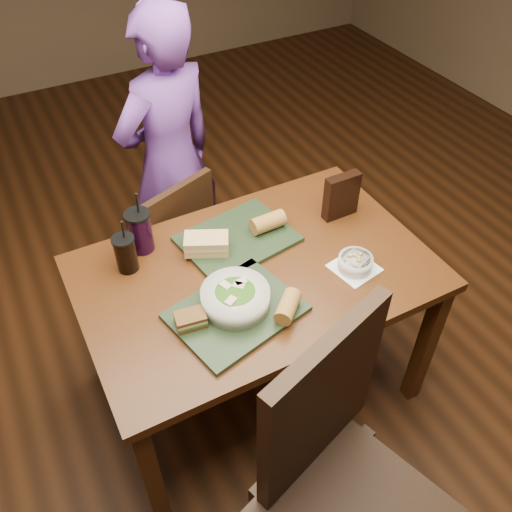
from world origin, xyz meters
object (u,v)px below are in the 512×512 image
(cup_berry, at_px, (140,231))
(chip_bag, at_px, (341,196))
(dining_table, at_px, (256,286))
(baguette_near, at_px, (288,306))
(cup_cola, at_px, (126,253))
(diner, at_px, (170,162))
(baguette_far, at_px, (268,222))
(soup_bowl, at_px, (355,263))
(tray_near, at_px, (236,312))
(chair_near, at_px, (337,471))
(salad_bowl, at_px, (235,297))
(tray_far, at_px, (237,239))
(sandwich_near, at_px, (191,320))
(chair_far, at_px, (178,242))
(sandwich_far, at_px, (207,244))

(cup_berry, xyz_separation_m, chip_bag, (0.79, -0.18, 0.01))
(dining_table, relative_size, baguette_near, 10.43)
(dining_table, bearing_deg, cup_cola, 151.01)
(cup_cola, bearing_deg, diner, 56.63)
(chip_bag, bearing_deg, dining_table, -164.93)
(baguette_far, bearing_deg, soup_bowl, -60.70)
(tray_near, height_order, cup_berry, cup_berry)
(chair_near, distance_m, soup_bowl, 0.74)
(salad_bowl, xyz_separation_m, soup_bowl, (0.48, -0.03, -0.03))
(baguette_near, bearing_deg, salad_bowl, 140.85)
(tray_far, bearing_deg, soup_bowl, -47.22)
(sandwich_near, bearing_deg, baguette_far, 33.77)
(dining_table, bearing_deg, chair_far, 100.54)
(sandwich_near, relative_size, baguette_near, 0.88)
(sandwich_near, bearing_deg, cup_cola, 104.36)
(tray_far, bearing_deg, cup_cola, 172.90)
(salad_bowl, xyz_separation_m, cup_cola, (-0.26, 0.37, 0.02))
(baguette_near, bearing_deg, soup_bowl, 13.79)
(sandwich_far, xyz_separation_m, baguette_far, (0.27, 0.00, 0.00))
(sandwich_near, height_order, sandwich_far, sandwich_far)
(diner, bearing_deg, dining_table, 73.07)
(sandwich_near, bearing_deg, tray_far, 43.94)
(chair_near, height_order, baguette_far, chair_near)
(tray_far, xyz_separation_m, baguette_far, (0.13, -0.01, 0.04))
(chair_near, distance_m, tray_near, 0.60)
(tray_near, distance_m, soup_bowl, 0.49)
(chair_near, height_order, sandwich_far, chair_near)
(chair_near, height_order, tray_far, chair_near)
(chair_far, distance_m, tray_far, 0.51)
(diner, bearing_deg, tray_far, 74.28)
(baguette_far, height_order, chip_bag, chip_bag)
(salad_bowl, bearing_deg, baguette_near, -39.15)
(chair_far, xyz_separation_m, tray_far, (0.12, -0.41, 0.29))
(chair_far, height_order, sandwich_near, chair_far)
(sandwich_near, distance_m, chip_bag, 0.82)
(diner, bearing_deg, chair_far, 51.82)
(dining_table, relative_size, sandwich_far, 6.89)
(cup_cola, bearing_deg, soup_bowl, -28.02)
(sandwich_far, relative_size, baguette_far, 1.39)
(sandwich_near, bearing_deg, cup_berry, 91.49)
(chip_bag, bearing_deg, chair_far, 140.64)
(dining_table, bearing_deg, tray_near, -135.61)
(salad_bowl, bearing_deg, cup_cola, 125.93)
(cup_cola, distance_m, cup_berry, 0.12)
(soup_bowl, height_order, baguette_far, baguette_far)
(sandwich_near, bearing_deg, dining_table, 23.94)
(tray_far, bearing_deg, diner, 92.21)
(cup_cola, relative_size, chip_bag, 1.18)
(cup_berry, bearing_deg, chair_near, -78.49)
(chair_near, relative_size, soup_bowl, 6.09)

